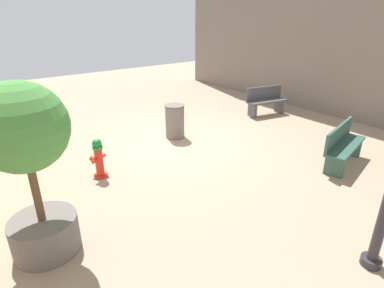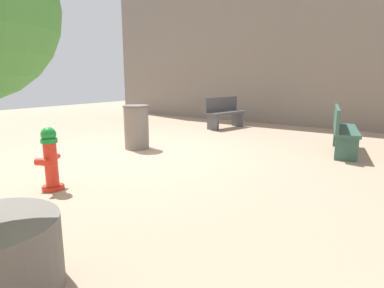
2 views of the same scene
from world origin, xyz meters
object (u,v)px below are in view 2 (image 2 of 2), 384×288
at_px(bench_near, 224,112).
at_px(trash_bin, 136,127).
at_px(fire_hydrant, 50,159).
at_px(bench_far, 342,129).

xyz_separation_m(bench_near, trash_bin, (3.72, -0.11, -0.01)).
bearing_deg(fire_hydrant, bench_far, 148.82).
relative_size(fire_hydrant, trash_bin, 0.93).
height_order(fire_hydrant, trash_bin, trash_bin).
bearing_deg(bench_near, bench_far, 66.04).
distance_m(fire_hydrant, bench_far, 5.50).
bearing_deg(bench_near, fire_hydrant, 7.37).
xyz_separation_m(fire_hydrant, bench_near, (-6.33, -0.82, 0.04)).
relative_size(fire_hydrant, bench_far, 0.50).
xyz_separation_m(fire_hydrant, trash_bin, (-2.61, -0.93, 0.04)).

